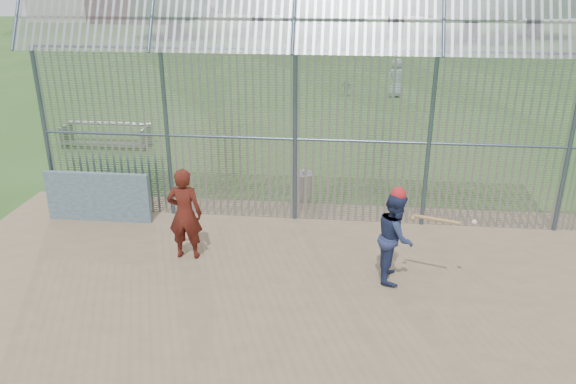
# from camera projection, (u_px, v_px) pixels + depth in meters

# --- Properties ---
(ground) EXTENTS (120.00, 120.00, 0.00)m
(ground) POSITION_uv_depth(u_px,v_px,m) (276.00, 298.00, 10.29)
(ground) COLOR #2D511E
(ground) RESTS_ON ground
(dirt_infield) EXTENTS (14.00, 10.00, 0.02)m
(dirt_infield) POSITION_uv_depth(u_px,v_px,m) (273.00, 313.00, 9.83)
(dirt_infield) COLOR #756047
(dirt_infield) RESTS_ON ground
(dugout_wall) EXTENTS (2.50, 0.12, 1.20)m
(dugout_wall) POSITION_uv_depth(u_px,v_px,m) (98.00, 197.00, 13.20)
(dugout_wall) COLOR #38566B
(dugout_wall) RESTS_ON dirt_infield
(batter) EXTENTS (0.70, 0.88, 1.76)m
(batter) POSITION_uv_depth(u_px,v_px,m) (395.00, 237.00, 10.61)
(batter) COLOR navy
(batter) RESTS_ON dirt_infield
(onlooker) EXTENTS (0.71, 0.47, 1.94)m
(onlooker) POSITION_uv_depth(u_px,v_px,m) (185.00, 214.00, 11.38)
(onlooker) COLOR maroon
(onlooker) RESTS_ON dirt_infield
(bg_kid_standing) EXTENTS (1.02, 0.85, 1.79)m
(bg_kid_standing) POSITION_uv_depth(u_px,v_px,m) (396.00, 78.00, 25.87)
(bg_kid_standing) COLOR gray
(bg_kid_standing) RESTS_ON ground
(bg_kid_seated) EXTENTS (0.55, 0.48, 0.89)m
(bg_kid_seated) POSITION_uv_depth(u_px,v_px,m) (346.00, 87.00, 26.22)
(bg_kid_seated) COLOR slate
(bg_kid_seated) RESTS_ON ground
(batting_gear) EXTENTS (1.54, 0.45, 0.58)m
(batting_gear) POSITION_uv_depth(u_px,v_px,m) (406.00, 199.00, 10.27)
(batting_gear) COLOR red
(batting_gear) RESTS_ON ground
(trash_can) EXTENTS (0.56, 0.56, 0.82)m
(trash_can) POSITION_uv_depth(u_px,v_px,m) (304.00, 187.00, 14.48)
(trash_can) COLOR gray
(trash_can) RESTS_ON ground
(bleacher) EXTENTS (3.00, 0.95, 0.72)m
(bleacher) POSITION_uv_depth(u_px,v_px,m) (106.00, 135.00, 18.89)
(bleacher) COLOR gray
(bleacher) RESTS_ON ground
(backstop_fence) EXTENTS (20.09, 0.81, 5.30)m
(backstop_fence) POSITION_uv_depth(u_px,v_px,m) (376.00, 127.00, 12.40)
(backstop_fence) COLOR #47566B
(backstop_fence) RESTS_ON ground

